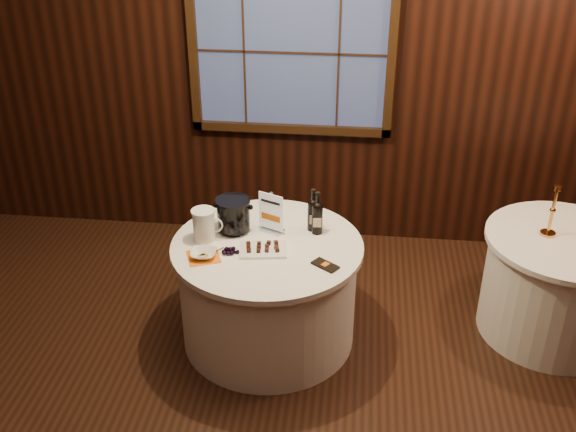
# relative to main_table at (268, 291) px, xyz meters

# --- Properties ---
(back_wall) EXTENTS (6.00, 0.10, 3.00)m
(back_wall) POSITION_rel_main_table_xyz_m (0.00, 1.48, 1.16)
(back_wall) COLOR black
(back_wall) RESTS_ON ground
(main_table) EXTENTS (1.28, 1.28, 0.77)m
(main_table) POSITION_rel_main_table_xyz_m (0.00, 0.00, 0.00)
(main_table) COLOR white
(main_table) RESTS_ON ground
(side_table) EXTENTS (1.08, 1.08, 0.77)m
(side_table) POSITION_rel_main_table_xyz_m (2.00, 0.30, 0.00)
(side_table) COLOR white
(side_table) RESTS_ON ground
(sign_stand) EXTENTS (0.18, 0.14, 0.30)m
(sign_stand) POSITION_rel_main_table_xyz_m (0.01, 0.17, 0.48)
(sign_stand) COLOR #AEAFB5
(sign_stand) RESTS_ON main_table
(port_bottle_left) EXTENTS (0.07, 0.08, 0.31)m
(port_bottle_left) POSITION_rel_main_table_xyz_m (0.28, 0.23, 0.52)
(port_bottle_left) COLOR black
(port_bottle_left) RESTS_ON main_table
(port_bottle_right) EXTENTS (0.07, 0.08, 0.31)m
(port_bottle_right) POSITION_rel_main_table_xyz_m (0.32, 0.18, 0.52)
(port_bottle_right) COLOR black
(port_bottle_right) RESTS_ON main_table
(ice_bucket) EXTENTS (0.24, 0.24, 0.24)m
(ice_bucket) POSITION_rel_main_table_xyz_m (-0.25, 0.14, 0.51)
(ice_bucket) COLOR black
(ice_bucket) RESTS_ON main_table
(chocolate_plate) EXTENTS (0.33, 0.24, 0.04)m
(chocolate_plate) POSITION_rel_main_table_xyz_m (-0.01, -0.09, 0.40)
(chocolate_plate) COLOR white
(chocolate_plate) RESTS_ON main_table
(chocolate_box) EXTENTS (0.19, 0.17, 0.01)m
(chocolate_box) POSITION_rel_main_table_xyz_m (0.40, -0.22, 0.39)
(chocolate_box) COLOR black
(chocolate_box) RESTS_ON main_table
(grape_bunch) EXTENTS (0.18, 0.08, 0.04)m
(grape_bunch) POSITION_rel_main_table_xyz_m (-0.22, -0.15, 0.40)
(grape_bunch) COLOR black
(grape_bunch) RESTS_ON main_table
(glass_pitcher) EXTENTS (0.21, 0.16, 0.22)m
(glass_pitcher) POSITION_rel_main_table_xyz_m (-0.42, 0.01, 0.50)
(glass_pitcher) COLOR white
(glass_pitcher) RESTS_ON main_table
(orange_napkin) EXTENTS (0.26, 0.26, 0.00)m
(orange_napkin) POSITION_rel_main_table_xyz_m (-0.38, -0.20, 0.38)
(orange_napkin) COLOR orange
(orange_napkin) RESTS_ON main_table
(cracker_bowl) EXTENTS (0.17, 0.17, 0.04)m
(cracker_bowl) POSITION_rel_main_table_xyz_m (-0.38, -0.20, 0.41)
(cracker_bowl) COLOR white
(cracker_bowl) RESTS_ON orange_napkin
(brass_candlestick) EXTENTS (0.10, 0.10, 0.36)m
(brass_candlestick) POSITION_rel_main_table_xyz_m (1.87, 0.34, 0.51)
(brass_candlestick) COLOR #BB7E3A
(brass_candlestick) RESTS_ON side_table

